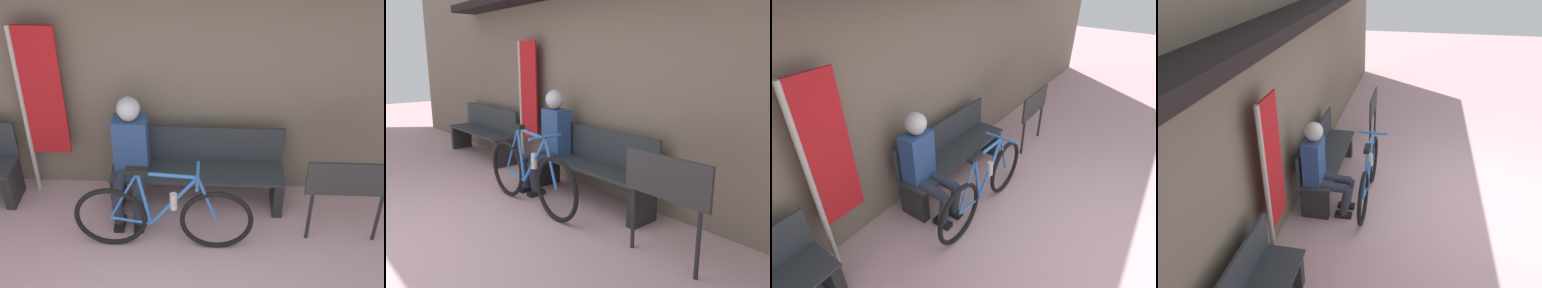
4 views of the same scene
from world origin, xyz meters
The scene contains 6 objects.
storefront_wall centered at (0.00, 2.58, 1.66)m, with size 12.00×0.56×3.20m.
park_bench_near centered at (0.19, 2.24, 0.41)m, with size 1.76×0.42×0.86m.
bicycle centered at (-0.11, 1.57, 0.38)m, with size 1.69×0.40×0.93m.
person_seated centered at (-0.48, 2.13, 0.73)m, with size 0.34×0.62×1.28m.
banner_pole centered at (-1.41, 2.39, 1.13)m, with size 0.45×0.05×1.91m.
signboard centered at (1.61, 1.74, 0.67)m, with size 0.81×0.04×0.92m.
Camera 1 is at (0.33, -2.16, 3.76)m, focal length 50.00 mm.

